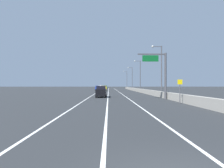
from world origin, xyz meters
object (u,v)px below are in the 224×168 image
Objects in this scene: lamp_post_right_third at (139,74)px; car_yellow_4 at (104,88)px; car_blue_3 at (98,88)px; car_black_0 at (101,92)px; lamp_post_right_fourth at (132,77)px; lamp_post_right_fifth at (126,79)px; car_white_1 at (100,87)px; speed_advisory_sign at (180,89)px; car_green_2 at (105,87)px; lamp_post_right_second at (160,67)px; overhead_sign_gantry at (161,70)px.

car_yellow_4 is (-11.79, 10.19, -4.90)m from lamp_post_right_third.
lamp_post_right_third reaches higher than car_blue_3.
lamp_post_right_third is 27.97m from car_black_0.
lamp_post_right_fourth and lamp_post_right_fifth have the same top height.
car_black_0 is 0.99× the size of car_white_1.
speed_advisory_sign is 0.68× the size of car_black_0.
speed_advisory_sign is 0.29× the size of lamp_post_right_fifth.
car_black_0 is 62.74m from car_green_2.
lamp_post_right_fourth is at bearing 46.10° from car_yellow_4.
car_green_2 is 1.03× the size of car_blue_3.
lamp_post_right_second is 59.40m from car_white_1.
car_green_2 is at bearing 90.11° from car_yellow_4.
lamp_post_right_fourth is (-0.12, 45.47, 0.00)m from lamp_post_right_second.
speed_advisory_sign is at bearing -91.71° from lamp_post_right_third.
lamp_post_right_fifth is at bearing 71.32° from car_yellow_4.
speed_advisory_sign reaches higher than car_yellow_4.
speed_advisory_sign is 0.29× the size of lamp_post_right_third.
car_green_2 is at bearing 83.24° from car_blue_3.
lamp_post_right_second is at bearing -75.41° from car_white_1.
speed_advisory_sign is 82.39m from lamp_post_right_fifth.
car_black_0 reaches higher than car_green_2.
lamp_post_right_third reaches higher than car_yellow_4.
lamp_post_right_second reaches higher than overhead_sign_gantry.
overhead_sign_gantry is 47.21m from car_blue_3.
lamp_post_right_third is 1.00× the size of lamp_post_right_fifth.
lamp_post_right_fifth is (-0.15, 22.74, 0.00)m from lamp_post_right_fourth.
car_black_0 is 0.98× the size of car_yellow_4.
lamp_post_right_third is 22.74m from lamp_post_right_fourth.
car_white_1 is at bearing 92.97° from car_black_0.
car_black_0 is at bearing 131.30° from speed_advisory_sign.
lamp_post_right_fifth is 2.30× the size of car_yellow_4.
lamp_post_right_third is 2.24× the size of car_green_2.
lamp_post_right_second is at bearing 11.17° from car_black_0.
car_white_1 is (-3.09, 59.63, 0.00)m from car_black_0.
lamp_post_right_second and lamp_post_right_fourth have the same top height.
lamp_post_right_second is at bearing 75.05° from overhead_sign_gantry.
lamp_post_right_third is 16.34m from car_yellow_4.
lamp_post_right_second is 45.47m from lamp_post_right_fourth.
lamp_post_right_fourth is at bearing 88.67° from speed_advisory_sign.
car_green_2 is at bearing -146.89° from lamp_post_right_fifth.
lamp_post_right_fifth is 18.89m from car_white_1.
speed_advisory_sign reaches higher than car_black_0.
car_green_2 is at bearing 90.39° from car_black_0.
car_yellow_4 reaches higher than car_green_2.
lamp_post_right_third reaches higher than overhead_sign_gantry.
car_green_2 is 27.47m from car_yellow_4.
car_white_1 is at bearing 104.59° from lamp_post_right_second.
car_white_1 is (-13.40, 71.36, -0.70)m from speed_advisory_sign.
lamp_post_right_second is 35.46m from car_yellow_4.
car_black_0 is at bearing -114.47° from lamp_post_right_third.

